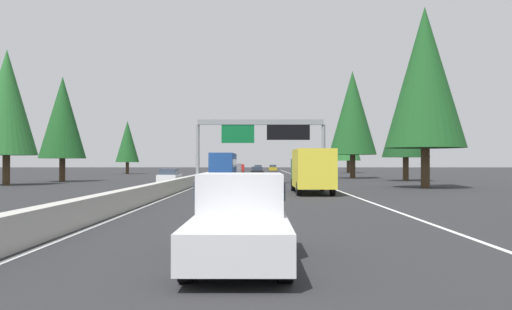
# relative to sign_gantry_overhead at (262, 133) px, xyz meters

# --- Properties ---
(ground_plane) EXTENTS (320.00, 320.00, 0.00)m
(ground_plane) POSITION_rel_sign_gantry_overhead_xyz_m (8.26, 6.04, -4.99)
(ground_plane) COLOR #262628
(median_barrier) EXTENTS (180.00, 0.56, 0.90)m
(median_barrier) POSITION_rel_sign_gantry_overhead_xyz_m (28.26, 6.34, -4.54)
(median_barrier) COLOR #ADAAA3
(median_barrier) RESTS_ON ground
(shoulder_stripe_right) EXTENTS (160.00, 0.16, 0.01)m
(shoulder_stripe_right) POSITION_rel_sign_gantry_overhead_xyz_m (18.26, -5.48, -4.99)
(shoulder_stripe_right) COLOR silver
(shoulder_stripe_right) RESTS_ON ground
(shoulder_stripe_median) EXTENTS (160.00, 0.16, 0.01)m
(shoulder_stripe_median) POSITION_rel_sign_gantry_overhead_xyz_m (18.26, 5.79, -4.99)
(shoulder_stripe_median) COLOR silver
(shoulder_stripe_median) RESTS_ON ground
(sign_gantry_overhead) EXTENTS (0.50, 12.68, 6.27)m
(sign_gantry_overhead) POSITION_rel_sign_gantry_overhead_xyz_m (0.00, 0.00, 0.00)
(sign_gantry_overhead) COLOR gray
(sign_gantry_overhead) RESTS_ON ground
(pickup_mid_right) EXTENTS (5.60, 2.00, 1.86)m
(pickup_mid_right) POSITION_rel_sign_gantry_overhead_xyz_m (-43.26, 0.80, -4.08)
(pickup_mid_right) COLOR silver
(pickup_mid_right) RESTS_ON ground
(box_truck_near_right) EXTENTS (8.50, 2.40, 2.95)m
(box_truck_near_right) POSITION_rel_sign_gantry_overhead_xyz_m (-17.20, -3.20, -3.38)
(box_truck_near_right) COLOR gold
(box_truck_near_right) RESTS_ON ground
(bus_distant_a) EXTENTS (11.50, 2.55, 3.10)m
(bus_distant_a) POSITION_rel_sign_gantry_overhead_xyz_m (9.43, 4.36, -3.28)
(bus_distant_a) COLOR #1E4793
(bus_distant_a) RESTS_ON ground
(minivan_near_center) EXTENTS (5.00, 1.95, 1.69)m
(minivan_near_center) POSITION_rel_sign_gantry_overhead_xyz_m (54.14, 4.13, -4.04)
(minivan_near_center) COLOR red
(minivan_near_center) RESTS_ON ground
(sedan_far_center) EXTENTS (4.40, 1.80, 1.47)m
(sedan_far_center) POSITION_rel_sign_gantry_overhead_xyz_m (69.75, 0.44, -4.31)
(sedan_far_center) COLOR slate
(sedan_far_center) RESTS_ON ground
(sedan_far_left) EXTENTS (4.40, 1.80, 1.47)m
(sedan_far_left) POSITION_rel_sign_gantry_overhead_xyz_m (75.62, -2.96, -4.31)
(sedan_far_left) COLOR #AD931E
(sedan_far_left) RESTS_ON ground
(sedan_distant_b) EXTENTS (4.40, 1.80, 1.47)m
(sedan_distant_b) POSITION_rel_sign_gantry_overhead_xyz_m (26.36, 0.56, -4.31)
(sedan_distant_b) COLOR black
(sedan_distant_b) RESTS_ON ground
(pickup_mid_center) EXTENTS (5.60, 2.00, 1.86)m
(pickup_mid_center) POSITION_rel_sign_gantry_overhead_xyz_m (39.06, 4.18, -4.08)
(pickup_mid_center) COLOR slate
(pickup_mid_center) RESTS_ON ground
(oncoming_near) EXTENTS (4.40, 1.80, 1.47)m
(oncoming_near) POSITION_rel_sign_gantry_overhead_xyz_m (-0.95, 8.95, -4.31)
(oncoming_near) COLOR white
(oncoming_near) RESTS_ON ground
(conifer_right_near) EXTENTS (6.54, 6.54, 14.87)m
(conifer_right_near) POSITION_rel_sign_gantry_overhead_xyz_m (-9.07, -13.25, 4.06)
(conifer_right_near) COLOR #4C3823
(conifer_right_near) RESTS_ON ground
(conifer_right_mid) EXTENTS (5.32, 5.32, 12.09)m
(conifer_right_mid) POSITION_rel_sign_gantry_overhead_xyz_m (8.46, -16.21, 2.36)
(conifer_right_mid) COLOR #4C3823
(conifer_right_mid) RESTS_ON ground
(conifer_right_far) EXTENTS (6.16, 6.16, 14.00)m
(conifer_right_far) POSITION_rel_sign_gantry_overhead_xyz_m (18.40, -11.89, 3.53)
(conifer_right_far) COLOR #4C3823
(conifer_right_far) RESTS_ON ground
(conifer_right_distant) EXTENTS (4.78, 4.78, 10.87)m
(conifer_right_distant) POSITION_rel_sign_gantry_overhead_xyz_m (54.34, -17.02, 1.61)
(conifer_right_distant) COLOR #4C3823
(conifer_right_distant) RESTS_ON ground
(conifer_left_near) EXTENTS (5.49, 5.49, 12.48)m
(conifer_left_near) POSITION_rel_sign_gantry_overhead_xyz_m (-3.61, 23.50, 2.60)
(conifer_left_near) COLOR #4C3823
(conifer_left_near) RESTS_ON ground
(conifer_left_mid) EXTENTS (5.02, 5.02, 11.42)m
(conifer_left_mid) POSITION_rel_sign_gantry_overhead_xyz_m (5.99, 21.68, 1.95)
(conifer_left_mid) COLOR #4C3823
(conifer_left_mid) RESTS_ON ground
(conifer_left_far) EXTENTS (4.17, 4.17, 9.47)m
(conifer_left_far) POSITION_rel_sign_gantry_overhead_xyz_m (45.52, 23.74, 0.76)
(conifer_left_far) COLOR #4C3823
(conifer_left_far) RESTS_ON ground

